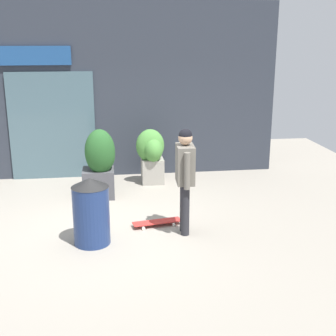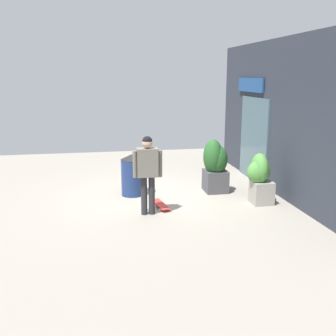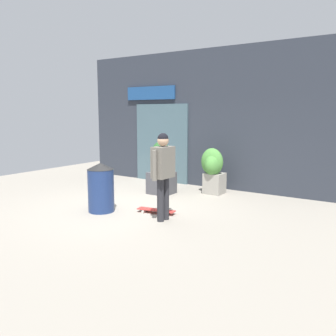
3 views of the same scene
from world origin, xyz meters
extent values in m
plane|color=gray|center=(0.00, 0.00, 0.00)|extent=(12.00, 12.00, 0.00)
cube|color=#2D333D|center=(0.00, 3.01, 1.86)|extent=(7.42, 0.25, 3.72)
cube|color=#47606B|center=(-1.15, 2.86, 1.14)|extent=(1.79, 0.06, 2.28)
cube|color=navy|center=(-1.53, 2.84, 2.60)|extent=(1.70, 0.05, 0.38)
cylinder|color=#28282D|center=(1.15, -0.48, 0.41)|extent=(0.13, 0.13, 0.83)
cylinder|color=#28282D|center=(1.16, -0.32, 0.41)|extent=(0.13, 0.13, 0.83)
cube|color=#6B665B|center=(1.16, -0.40, 1.12)|extent=(0.28, 0.44, 0.58)
cylinder|color=#6B665B|center=(1.14, -0.66, 1.09)|extent=(0.09, 0.09, 0.56)
cylinder|color=#6B665B|center=(1.17, -0.14, 1.09)|extent=(0.09, 0.09, 0.56)
sphere|color=tan|center=(1.16, -0.40, 1.52)|extent=(0.21, 0.21, 0.21)
sphere|color=black|center=(1.16, -0.40, 1.56)|extent=(0.20, 0.20, 0.20)
cube|color=red|center=(0.76, -0.07, 0.07)|extent=(0.82, 0.33, 0.02)
cylinder|color=silver|center=(0.52, -0.22, 0.03)|extent=(0.06, 0.04, 0.05)
cylinder|color=silver|center=(0.49, -0.01, 0.03)|extent=(0.06, 0.04, 0.05)
cylinder|color=silver|center=(1.03, -0.13, 0.03)|extent=(0.06, 0.04, 0.05)
cylinder|color=silver|center=(0.99, 0.08, 0.03)|extent=(0.06, 0.04, 0.05)
cube|color=#47474C|center=(-0.20, 1.48, 0.27)|extent=(0.59, 0.54, 0.55)
ellipsoid|color=#235123|center=(-0.10, 1.50, 0.84)|extent=(0.47, 0.48, 0.70)
ellipsoid|color=#235123|center=(-0.15, 1.39, 0.91)|extent=(0.56, 0.47, 0.85)
cube|color=gray|center=(0.92, 2.24, 0.26)|extent=(0.45, 0.45, 0.52)
ellipsoid|color=#4C8C3D|center=(0.87, 2.18, 0.81)|extent=(0.58, 0.37, 0.69)
ellipsoid|color=#4C8C3D|center=(0.85, 2.22, 0.76)|extent=(0.48, 0.43, 0.56)
ellipsoid|color=#4C8C3D|center=(0.92, 2.13, 0.74)|extent=(0.40, 0.51, 0.52)
cylinder|color=navy|center=(-0.27, -0.59, 0.44)|extent=(0.54, 0.54, 0.88)
cone|color=black|center=(-0.27, -0.59, 0.95)|extent=(0.55, 0.55, 0.13)
camera|label=1|loc=(0.02, -6.93, 2.96)|focal=48.78mm
camera|label=2|loc=(8.85, -1.38, 2.84)|focal=41.50mm
camera|label=3|loc=(4.95, -5.90, 2.03)|focal=38.75mm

